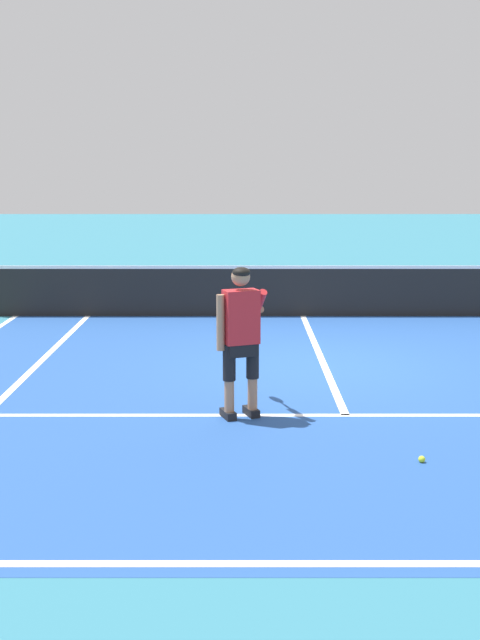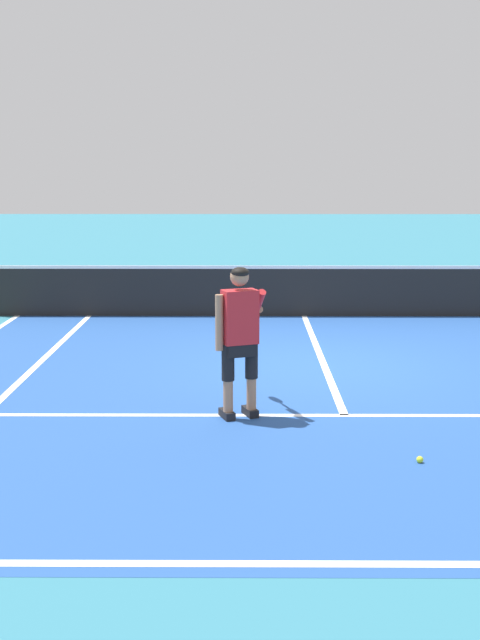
{
  "view_description": "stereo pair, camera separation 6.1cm",
  "coord_description": "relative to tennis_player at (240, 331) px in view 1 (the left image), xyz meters",
  "views": [
    {
      "loc": [
        -1.2,
        -11.34,
        2.77
      ],
      "look_at": [
        -1.19,
        -2.07,
        1.05
      ],
      "focal_mm": 45.89,
      "sensor_mm": 36.0,
      "label": 1
    },
    {
      "loc": [
        -1.14,
        -11.34,
        2.77
      ],
      "look_at": [
        -1.19,
        -2.07,
        1.05
      ],
      "focal_mm": 45.89,
      "sensor_mm": 36.0,
      "label": 2
    }
  ],
  "objects": [
    {
      "name": "court_inner_surface",
      "position": [
        1.2,
        1.47,
        -0.99
      ],
      "size": [
        10.98,
        10.36,
        0.0
      ],
      "primitive_type": "cube",
      "color": "#234C93",
      "rests_on": "ground"
    },
    {
      "name": "ground_plane",
      "position": [
        1.2,
        2.44,
        -0.99
      ],
      "size": [
        80.0,
        80.0,
        0.0
      ],
      "primitive_type": "plane",
      "color": "teal"
    },
    {
      "name": "tennis_ball_near_feet",
      "position": [
        1.73,
        -1.46,
        -0.96
      ],
      "size": [
        0.07,
        0.07,
        0.07
      ],
      "primitive_type": "sphere",
      "color": "#CCE02D",
      "rests_on": "ground"
    },
    {
      "name": "line_baseline",
      "position": [
        1.2,
        -3.51,
        -0.99
      ],
      "size": [
        10.98,
        0.1,
        0.01
      ],
      "primitive_type": "cube",
      "color": "white",
      "rests_on": "ground"
    },
    {
      "name": "line_service",
      "position": [
        1.2,
        0.06,
        -0.99
      ],
      "size": [
        8.23,
        0.1,
        0.01
      ],
      "primitive_type": "cube",
      "color": "white",
      "rests_on": "ground"
    },
    {
      "name": "line_centre_service",
      "position": [
        1.2,
        3.26,
        -0.99
      ],
      "size": [
        0.1,
        6.4,
        0.01
      ],
      "primitive_type": "cube",
      "color": "white",
      "rests_on": "ground"
    },
    {
      "name": "line_singles_left",
      "position": [
        -2.92,
        1.47,
        -0.99
      ],
      "size": [
        0.1,
        9.96,
        0.01
      ],
      "primitive_type": "cube",
      "color": "white",
      "rests_on": "ground"
    },
    {
      "name": "tennis_player",
      "position": [
        0.0,
        0.0,
        0.0
      ],
      "size": [
        0.57,
        1.23,
        1.71
      ],
      "color": "black",
      "rests_on": "ground"
    },
    {
      "name": "tennis_net",
      "position": [
        1.2,
        6.46,
        -0.49
      ],
      "size": [
        11.96,
        0.08,
        1.07
      ],
      "color": "#333338",
      "rests_on": "ground"
    }
  ]
}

